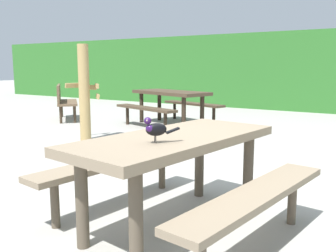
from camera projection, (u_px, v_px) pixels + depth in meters
name	position (u px, v px, depth m)	size (l,w,h in m)	color
ground_plane	(193.00, 214.00, 3.24)	(60.00, 60.00, 0.00)	#A3A099
picnic_table_foreground	(175.00, 158.00, 2.92)	(1.89, 1.91, 0.74)	#84725B
bird_grackle	(155.00, 129.00, 2.57)	(0.20, 0.24, 0.18)	black
picnic_table_mid_left	(171.00, 99.00, 8.14)	(2.11, 2.09, 0.74)	#473828
stalk_post_left_side	(85.00, 93.00, 6.36)	(0.63, 0.43, 1.64)	tan
park_bench_side	(64.00, 99.00, 8.88)	(1.33, 1.27, 0.84)	brown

